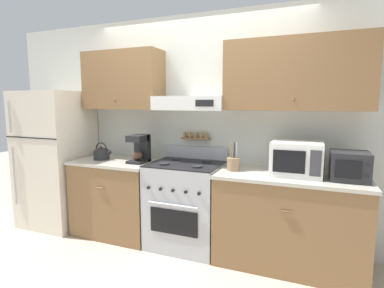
{
  "coord_description": "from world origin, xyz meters",
  "views": [
    {
      "loc": [
        1.23,
        -2.56,
        1.55
      ],
      "look_at": [
        0.1,
        0.28,
        1.14
      ],
      "focal_mm": 28.0,
      "sensor_mm": 36.0,
      "label": 1
    }
  ],
  "objects_px": {
    "tea_kettle": "(102,153)",
    "utensil_crock": "(233,164)",
    "microwave": "(296,159)",
    "stove_range": "(186,204)",
    "toaster_oven": "(349,166)",
    "coffee_maker": "(140,148)",
    "refrigerator": "(56,159)"
  },
  "relations": [
    {
      "from": "utensil_crock",
      "to": "toaster_oven",
      "type": "xyz_separation_m",
      "value": [
        1.03,
        -0.0,
        0.06
      ]
    },
    {
      "from": "refrigerator",
      "to": "toaster_oven",
      "type": "height_order",
      "value": "refrigerator"
    },
    {
      "from": "stove_range",
      "to": "toaster_oven",
      "type": "distance_m",
      "value": 1.65
    },
    {
      "from": "refrigerator",
      "to": "coffee_maker",
      "type": "height_order",
      "value": "refrigerator"
    },
    {
      "from": "stove_range",
      "to": "toaster_oven",
      "type": "xyz_separation_m",
      "value": [
        1.56,
        -0.03,
        0.55
      ]
    },
    {
      "from": "refrigerator",
      "to": "microwave",
      "type": "bearing_deg",
      "value": 0.6
    },
    {
      "from": "utensil_crock",
      "to": "tea_kettle",
      "type": "bearing_deg",
      "value": -180.0
    },
    {
      "from": "microwave",
      "to": "toaster_oven",
      "type": "relative_size",
      "value": 1.39
    },
    {
      "from": "coffee_maker",
      "to": "toaster_oven",
      "type": "xyz_separation_m",
      "value": [
        2.13,
        -0.04,
        -0.03
      ]
    },
    {
      "from": "tea_kettle",
      "to": "microwave",
      "type": "distance_m",
      "value": 2.21
    },
    {
      "from": "stove_range",
      "to": "tea_kettle",
      "type": "bearing_deg",
      "value": -178.67
    },
    {
      "from": "refrigerator",
      "to": "utensil_crock",
      "type": "bearing_deg",
      "value": 0.31
    },
    {
      "from": "coffee_maker",
      "to": "utensil_crock",
      "type": "bearing_deg",
      "value": -1.8
    },
    {
      "from": "refrigerator",
      "to": "utensil_crock",
      "type": "height_order",
      "value": "refrigerator"
    },
    {
      "from": "stove_range",
      "to": "coffee_maker",
      "type": "bearing_deg",
      "value": 179.06
    },
    {
      "from": "coffee_maker",
      "to": "utensil_crock",
      "type": "distance_m",
      "value": 1.11
    },
    {
      "from": "refrigerator",
      "to": "coffee_maker",
      "type": "relative_size",
      "value": 5.45
    },
    {
      "from": "refrigerator",
      "to": "microwave",
      "type": "relative_size",
      "value": 3.75
    },
    {
      "from": "coffee_maker",
      "to": "toaster_oven",
      "type": "height_order",
      "value": "coffee_maker"
    },
    {
      "from": "microwave",
      "to": "toaster_oven",
      "type": "distance_m",
      "value": 0.44
    },
    {
      "from": "utensil_crock",
      "to": "toaster_oven",
      "type": "height_order",
      "value": "utensil_crock"
    },
    {
      "from": "stove_range",
      "to": "coffee_maker",
      "type": "relative_size",
      "value": 3.39
    },
    {
      "from": "refrigerator",
      "to": "coffee_maker",
      "type": "distance_m",
      "value": 1.24
    },
    {
      "from": "stove_range",
      "to": "toaster_oven",
      "type": "height_order",
      "value": "toaster_oven"
    },
    {
      "from": "utensil_crock",
      "to": "toaster_oven",
      "type": "bearing_deg",
      "value": -0.1
    },
    {
      "from": "coffee_maker",
      "to": "utensil_crock",
      "type": "xyz_separation_m",
      "value": [
        1.1,
        -0.03,
        -0.09
      ]
    },
    {
      "from": "coffee_maker",
      "to": "toaster_oven",
      "type": "relative_size",
      "value": 0.96
    },
    {
      "from": "tea_kettle",
      "to": "toaster_oven",
      "type": "height_order",
      "value": "toaster_oven"
    },
    {
      "from": "stove_range",
      "to": "utensil_crock",
      "type": "height_order",
      "value": "utensil_crock"
    },
    {
      "from": "microwave",
      "to": "utensil_crock",
      "type": "bearing_deg",
      "value": -178.28
    },
    {
      "from": "tea_kettle",
      "to": "utensil_crock",
      "type": "height_order",
      "value": "utensil_crock"
    },
    {
      "from": "microwave",
      "to": "utensil_crock",
      "type": "distance_m",
      "value": 0.6
    }
  ]
}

